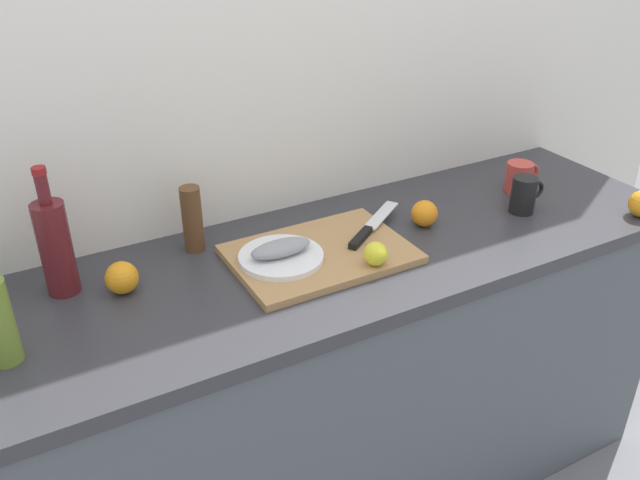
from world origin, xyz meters
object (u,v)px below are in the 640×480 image
(lemon_0, at_px, (376,254))
(orange_0, at_px, (424,213))
(coffee_mug_0, at_px, (524,195))
(coffee_mug_1, at_px, (519,177))
(fish_fillet, at_px, (281,248))
(pepper_mill, at_px, (192,219))
(white_plate, at_px, (281,257))
(cutting_board, at_px, (320,254))
(chef_knife, at_px, (368,229))
(wine_bottle, at_px, (55,246))

(lemon_0, height_order, orange_0, lemon_0)
(coffee_mug_0, xyz_separation_m, coffee_mug_1, (0.09, 0.11, -0.01))
(fish_fillet, xyz_separation_m, lemon_0, (0.19, -0.13, -0.00))
(lemon_0, relative_size, coffee_mug_0, 0.53)
(pepper_mill, bearing_deg, white_plate, -50.23)
(white_plate, distance_m, orange_0, 0.44)
(fish_fillet, distance_m, orange_0, 0.44)
(lemon_0, bearing_deg, fish_fillet, 145.69)
(cutting_board, distance_m, lemon_0, 0.16)
(chef_knife, bearing_deg, wine_bottle, 135.46)
(cutting_board, bearing_deg, orange_0, 2.32)
(chef_knife, relative_size, lemon_0, 4.31)
(white_plate, xyz_separation_m, chef_knife, (0.27, 0.02, 0.00))
(orange_0, bearing_deg, coffee_mug_1, 6.67)
(cutting_board, relative_size, white_plate, 2.12)
(white_plate, height_order, fish_fillet, fish_fillet)
(wine_bottle, distance_m, pepper_mill, 0.34)
(white_plate, bearing_deg, wine_bottle, 163.27)
(chef_knife, bearing_deg, orange_0, -37.81)
(white_plate, distance_m, lemon_0, 0.23)
(wine_bottle, relative_size, orange_0, 4.25)
(lemon_0, bearing_deg, chef_knife, 63.19)
(fish_fillet, distance_m, coffee_mug_0, 0.75)
(white_plate, bearing_deg, chef_knife, 3.69)
(white_plate, bearing_deg, coffee_mug_0, -4.59)
(lemon_0, xyz_separation_m, coffee_mug_0, (0.55, 0.07, 0.00))
(cutting_board, xyz_separation_m, wine_bottle, (-0.60, 0.15, 0.11))
(chef_knife, xyz_separation_m, lemon_0, (-0.07, -0.15, 0.02))
(chef_knife, height_order, wine_bottle, wine_bottle)
(wine_bottle, distance_m, coffee_mug_0, 1.26)
(pepper_mill, bearing_deg, fish_fillet, -50.23)
(wine_bottle, height_order, pepper_mill, wine_bottle)
(cutting_board, relative_size, pepper_mill, 2.57)
(white_plate, xyz_separation_m, fish_fillet, (0.00, -0.00, 0.03))
(cutting_board, relative_size, coffee_mug_0, 4.05)
(fish_fillet, bearing_deg, pepper_mill, 129.77)
(white_plate, height_order, pepper_mill, pepper_mill)
(white_plate, distance_m, wine_bottle, 0.52)
(coffee_mug_0, xyz_separation_m, pepper_mill, (-0.90, 0.25, 0.03))
(white_plate, xyz_separation_m, orange_0, (0.44, 0.01, 0.01))
(coffee_mug_0, distance_m, orange_0, 0.31)
(chef_knife, xyz_separation_m, wine_bottle, (-0.76, 0.13, 0.09))
(fish_fillet, height_order, orange_0, orange_0)
(wine_bottle, xyz_separation_m, orange_0, (0.94, -0.14, -0.08))
(lemon_0, height_order, wine_bottle, wine_bottle)
(white_plate, relative_size, coffee_mug_0, 1.91)
(pepper_mill, bearing_deg, lemon_0, -42.49)
(coffee_mug_1, distance_m, pepper_mill, 1.00)
(cutting_board, relative_size, coffee_mug_1, 3.75)
(cutting_board, relative_size, lemon_0, 7.60)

